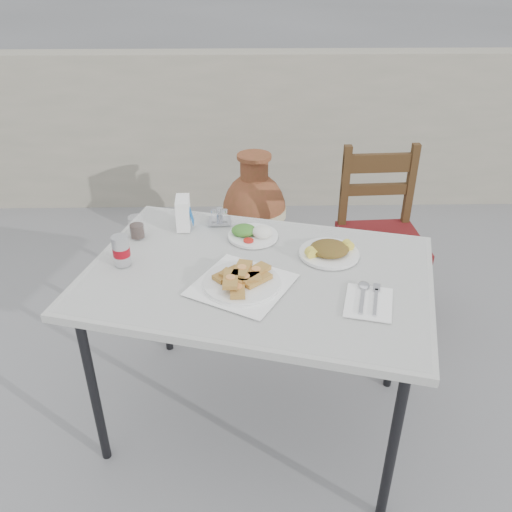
{
  "coord_description": "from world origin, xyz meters",
  "views": [
    {
      "loc": [
        0.03,
        -1.7,
        1.95
      ],
      "look_at": [
        0.06,
        0.14,
        0.85
      ],
      "focal_mm": 38.0,
      "sensor_mm": 36.0,
      "label": 1
    }
  ],
  "objects_px": {
    "salad_rice_plate": "(252,233)",
    "condiment_caddy": "(219,218)",
    "cafe_table": "(258,283)",
    "pide_plate": "(242,278)",
    "cola_glass": "(137,228)",
    "chair": "(380,235)",
    "terracotta_urn": "(254,212)",
    "soda_can": "(121,250)",
    "napkin_holder": "(183,213)",
    "salad_chopped_plate": "(329,250)"
  },
  "relations": [
    {
      "from": "terracotta_urn",
      "to": "salad_rice_plate",
      "type": "bearing_deg",
      "value": -91.35
    },
    {
      "from": "cafe_table",
      "to": "chair",
      "type": "height_order",
      "value": "chair"
    },
    {
      "from": "soda_can",
      "to": "condiment_caddy",
      "type": "relative_size",
      "value": 1.2
    },
    {
      "from": "cafe_table",
      "to": "pide_plate",
      "type": "bearing_deg",
      "value": -122.12
    },
    {
      "from": "soda_can",
      "to": "terracotta_urn",
      "type": "bearing_deg",
      "value": 68.77
    },
    {
      "from": "condiment_caddy",
      "to": "cafe_table",
      "type": "bearing_deg",
      "value": -68.45
    },
    {
      "from": "soda_can",
      "to": "cola_glass",
      "type": "bearing_deg",
      "value": 84.59
    },
    {
      "from": "napkin_holder",
      "to": "salad_chopped_plate",
      "type": "bearing_deg",
      "value": -25.21
    },
    {
      "from": "soda_can",
      "to": "condiment_caddy",
      "type": "height_order",
      "value": "soda_can"
    },
    {
      "from": "cafe_table",
      "to": "terracotta_urn",
      "type": "distance_m",
      "value": 1.53
    },
    {
      "from": "soda_can",
      "to": "chair",
      "type": "relative_size",
      "value": 0.13
    },
    {
      "from": "soda_can",
      "to": "condiment_caddy",
      "type": "distance_m",
      "value": 0.51
    },
    {
      "from": "salad_rice_plate",
      "to": "cafe_table",
      "type": "bearing_deg",
      "value": -86.69
    },
    {
      "from": "salad_rice_plate",
      "to": "terracotta_urn",
      "type": "distance_m",
      "value": 1.3
    },
    {
      "from": "cafe_table",
      "to": "soda_can",
      "type": "height_order",
      "value": "soda_can"
    },
    {
      "from": "napkin_holder",
      "to": "chair",
      "type": "relative_size",
      "value": 0.14
    },
    {
      "from": "cola_glass",
      "to": "chair",
      "type": "height_order",
      "value": "chair"
    },
    {
      "from": "pide_plate",
      "to": "condiment_caddy",
      "type": "relative_size",
      "value": 4.38
    },
    {
      "from": "salad_chopped_plate",
      "to": "chair",
      "type": "xyz_separation_m",
      "value": [
        0.4,
        0.72,
        -0.33
      ]
    },
    {
      "from": "salad_rice_plate",
      "to": "chair",
      "type": "bearing_deg",
      "value": 38.14
    },
    {
      "from": "salad_chopped_plate",
      "to": "terracotta_urn",
      "type": "relative_size",
      "value": 0.33
    },
    {
      "from": "salad_rice_plate",
      "to": "cola_glass",
      "type": "relative_size",
      "value": 2.29
    },
    {
      "from": "cafe_table",
      "to": "chair",
      "type": "relative_size",
      "value": 1.56
    },
    {
      "from": "napkin_holder",
      "to": "chair",
      "type": "xyz_separation_m",
      "value": [
        1.02,
        0.46,
        -0.38
      ]
    },
    {
      "from": "chair",
      "to": "terracotta_urn",
      "type": "distance_m",
      "value": 0.95
    },
    {
      "from": "cola_glass",
      "to": "soda_can",
      "type": "bearing_deg",
      "value": -95.41
    },
    {
      "from": "napkin_holder",
      "to": "soda_can",
      "type": "bearing_deg",
      "value": -127.03
    },
    {
      "from": "condiment_caddy",
      "to": "terracotta_urn",
      "type": "height_order",
      "value": "condiment_caddy"
    },
    {
      "from": "terracotta_urn",
      "to": "cola_glass",
      "type": "bearing_deg",
      "value": -113.95
    },
    {
      "from": "salad_chopped_plate",
      "to": "salad_rice_plate",
      "type": "bearing_deg",
      "value": 153.03
    },
    {
      "from": "pide_plate",
      "to": "terracotta_urn",
      "type": "xyz_separation_m",
      "value": [
        0.07,
        1.57,
        -0.5
      ]
    },
    {
      "from": "pide_plate",
      "to": "salad_rice_plate",
      "type": "height_order",
      "value": "pide_plate"
    },
    {
      "from": "soda_can",
      "to": "salad_rice_plate",
      "type": "bearing_deg",
      "value": 22.1
    },
    {
      "from": "cafe_table",
      "to": "terracotta_urn",
      "type": "bearing_deg",
      "value": 89.52
    },
    {
      "from": "terracotta_urn",
      "to": "cafe_table",
      "type": "bearing_deg",
      "value": -90.48
    },
    {
      "from": "pide_plate",
      "to": "condiment_caddy",
      "type": "distance_m",
      "value": 0.52
    },
    {
      "from": "salad_chopped_plate",
      "to": "napkin_holder",
      "type": "distance_m",
      "value": 0.67
    },
    {
      "from": "cola_glass",
      "to": "cafe_table",
      "type": "bearing_deg",
      "value": -29.31
    },
    {
      "from": "condiment_caddy",
      "to": "cola_glass",
      "type": "bearing_deg",
      "value": -160.36
    },
    {
      "from": "salad_rice_plate",
      "to": "chair",
      "type": "distance_m",
      "value": 0.97
    },
    {
      "from": "pide_plate",
      "to": "cafe_table",
      "type": "bearing_deg",
      "value": 57.88
    },
    {
      "from": "salad_rice_plate",
      "to": "napkin_holder",
      "type": "bearing_deg",
      "value": 161.83
    },
    {
      "from": "salad_rice_plate",
      "to": "condiment_caddy",
      "type": "xyz_separation_m",
      "value": [
        -0.15,
        0.14,
        0.0
      ]
    },
    {
      "from": "napkin_holder",
      "to": "condiment_caddy",
      "type": "xyz_separation_m",
      "value": [
        0.16,
        0.04,
        -0.05
      ]
    },
    {
      "from": "cafe_table",
      "to": "cola_glass",
      "type": "relative_size",
      "value": 15.92
    },
    {
      "from": "terracotta_urn",
      "to": "condiment_caddy",
      "type": "bearing_deg",
      "value": -99.42
    },
    {
      "from": "pide_plate",
      "to": "salad_rice_plate",
      "type": "bearing_deg",
      "value": 83.05
    },
    {
      "from": "cafe_table",
      "to": "pide_plate",
      "type": "xyz_separation_m",
      "value": [
        -0.06,
        -0.1,
        0.09
      ]
    },
    {
      "from": "salad_rice_plate",
      "to": "chair",
      "type": "xyz_separation_m",
      "value": [
        0.71,
        0.56,
        -0.33
      ]
    },
    {
      "from": "chair",
      "to": "salad_rice_plate",
      "type": "bearing_deg",
      "value": -144.93
    }
  ]
}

